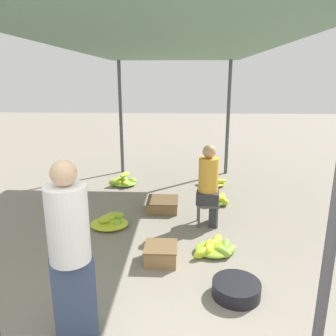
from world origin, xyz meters
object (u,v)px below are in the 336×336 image
object	(u,v)px
stool	(207,206)
banana_pile_left_1	(123,181)
basin_black	(236,289)
vendor_foreground	(70,250)
vendor_seated	(209,185)
banana_pile_right_2	(212,182)
crate_mid	(163,205)
banana_pile_right_0	(217,200)
crate_near	(161,254)
banana_pile_left_0	(110,222)
banana_pile_right_1	(215,248)

from	to	relation	value
stool	banana_pile_left_1	distance (m)	2.49
basin_black	vendor_foreground	bearing A→B (deg)	-157.87
stool	vendor_seated	distance (m)	0.35
stool	vendor_seated	xyz separation A→B (m)	(0.02, 0.00, 0.35)
vendor_seated	banana_pile_left_1	bearing A→B (deg)	132.46
basin_black	banana_pile_right_2	size ratio (longest dim) A/B	0.79
stool	basin_black	xyz separation A→B (m)	(0.19, -1.74, -0.22)
crate_mid	vendor_seated	bearing A→B (deg)	-35.87
banana_pile_left_1	banana_pile_right_0	size ratio (longest dim) A/B	1.30
vendor_seated	banana_pile_right_2	bearing A→B (deg)	83.42
crate_near	crate_mid	world-z (taller)	crate_near
banana_pile_left_0	banana_pile_right_0	size ratio (longest dim) A/B	1.19
banana_pile_right_0	crate_near	xyz separation A→B (m)	(-0.89, -1.98, 0.04)
banana_pile_left_1	crate_near	world-z (taller)	banana_pile_left_1
vendor_seated	banana_pile_right_1	size ratio (longest dim) A/B	2.01
stool	crate_mid	size ratio (longest dim) A/B	0.70
vendor_foreground	basin_black	distance (m)	1.79
vendor_foreground	banana_pile_right_2	size ratio (longest dim) A/B	2.48
banana_pile_right_1	crate_near	world-z (taller)	crate_near
banana_pile_left_0	crate_mid	xyz separation A→B (m)	(0.77, 0.70, 0.02)
stool	banana_pile_left_1	bearing A→B (deg)	132.12
banana_pile_right_1	banana_pile_right_2	size ratio (longest dim) A/B	0.97
banana_pile_left_1	stool	bearing A→B (deg)	-47.88
vendor_foreground	crate_mid	distance (m)	3.04
stool	crate_mid	world-z (taller)	stool
crate_mid	banana_pile_left_1	bearing A→B (deg)	125.76
stool	crate_mid	xyz separation A→B (m)	(-0.73, 0.54, -0.20)
banana_pile_left_0	basin_black	bearing A→B (deg)	-43.25
banana_pile_left_1	vendor_seated	bearing A→B (deg)	-47.54
vendor_foreground	stool	size ratio (longest dim) A/B	4.34
crate_near	vendor_foreground	bearing A→B (deg)	-118.34
stool	vendor_foreground	bearing A→B (deg)	-119.12
vendor_foreground	vendor_seated	world-z (taller)	vendor_foreground
basin_black	crate_near	world-z (taller)	crate_near
basin_black	banana_pile_left_1	bearing A→B (deg)	117.33
stool	crate_near	size ratio (longest dim) A/B	0.92
banana_pile_left_1	crate_mid	size ratio (longest dim) A/B	1.20
stool	banana_pile_right_1	size ratio (longest dim) A/B	0.59
basin_black	banana_pile_right_2	distance (m)	3.68
vendor_foreground	banana_pile_right_0	size ratio (longest dim) A/B	3.29
banana_pile_left_0	banana_pile_left_1	xyz separation A→B (m)	(-0.17, 2.00, 0.02)
basin_black	banana_pile_right_0	distance (m)	2.60
banana_pile_left_0	crate_near	world-z (taller)	crate_near
banana_pile_right_2	crate_mid	world-z (taller)	banana_pile_right_2
stool	banana_pile_right_1	xyz separation A→B (m)	(0.05, -0.87, -0.23)
banana_pile_left_1	crate_near	bearing A→B (deg)	-71.05
vendor_foreground	banana_pile_right_2	xyz separation A→B (m)	(1.55, 4.29, -0.75)
vendor_foreground	vendor_seated	bearing A→B (deg)	60.58
banana_pile_right_0	crate_near	size ratio (longest dim) A/B	1.21
banana_pile_right_0	stool	bearing A→B (deg)	-105.85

